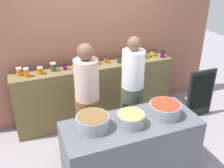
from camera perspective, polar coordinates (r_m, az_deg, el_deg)
The scene contains 26 objects.
ground at distance 3.94m, azimuth 1.94°, elevation -15.98°, with size 12.00×12.00×0.00m, color gray.
storefront_wall at distance 4.43m, azimuth -5.32°, elevation 11.20°, with size 4.80×0.12×3.00m, color #9C614C.
display_shelf at distance 4.48m, azimuth -3.52°, elevation -2.11°, with size 2.70×0.36×1.03m, color brown.
prep_table at distance 3.46m, azimuth 4.06°, elevation -14.03°, with size 1.70×0.70×0.83m, color #52565E.
preserve_jar_0 at distance 4.13m, azimuth -19.69°, elevation 2.58°, with size 0.08×0.08×0.12m.
preserve_jar_1 at distance 4.04m, azimuth -18.25°, elevation 2.41°, with size 0.08×0.08×0.14m.
preserve_jar_2 at distance 4.08m, azimuth -15.46°, elevation 2.86°, with size 0.08×0.08×0.11m.
preserve_jar_3 at distance 4.14m, azimuth -12.73°, elevation 3.69°, with size 0.09×0.09×0.13m.
preserve_jar_4 at distance 4.15m, azimuth -10.30°, elevation 3.85°, with size 0.07×0.07×0.12m.
preserve_jar_5 at distance 4.22m, azimuth -8.00°, elevation 4.55°, with size 0.09×0.09×0.13m.
preserve_jar_6 at distance 4.19m, azimuth -4.82°, elevation 4.61°, with size 0.08×0.08×0.14m.
preserve_jar_7 at distance 4.30m, azimuth -3.49°, elevation 5.04°, with size 0.08×0.08×0.11m.
preserve_jar_8 at distance 4.35m, azimuth -1.36°, elevation 5.35°, with size 0.07×0.07×0.11m.
preserve_jar_9 at distance 4.35m, azimuth 1.51°, elevation 5.40°, with size 0.07×0.07×0.12m.
preserve_jar_10 at distance 4.41m, azimuth 3.25°, elevation 5.68°, with size 0.08×0.08×0.12m.
preserve_jar_11 at distance 4.50m, azimuth 5.17°, elevation 5.97°, with size 0.07×0.07×0.11m.
preserve_jar_12 at distance 4.57m, azimuth 6.75°, elevation 6.47°, with size 0.08×0.08×0.15m.
preserve_jar_13 at distance 4.65m, azimuth 7.72°, elevation 6.47°, with size 0.08×0.08×0.11m.
preserve_jar_14 at distance 4.72m, azimuth 8.87°, elevation 6.73°, with size 0.09×0.09×0.11m.
preserve_jar_15 at distance 4.68m, azimuth 11.03°, elevation 6.49°, with size 0.08×0.08×0.13m.
cooking_pot_left at distance 3.07m, azimuth -4.23°, elevation -8.32°, with size 0.39×0.39×0.17m.
cooking_pot_center at distance 3.13m, azimuth 4.15°, elevation -7.69°, with size 0.33×0.33×0.16m.
cooking_pot_right at distance 3.36m, azimuth 11.48°, elevation -5.51°, with size 0.40×0.40×0.17m.
cook_with_tongs at distance 3.64m, azimuth -5.31°, elevation -4.97°, with size 0.34×0.34×1.68m.
cook_in_cap at distance 3.95m, azimuth 4.44°, elevation -2.40°, with size 0.34×0.34×1.66m.
chalkboard_sign at distance 4.86m, azimuth 18.84°, elevation -1.99°, with size 0.53×0.05×0.90m.
Camera 1 is at (-1.18, -2.65, 2.66)m, focal length 41.72 mm.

